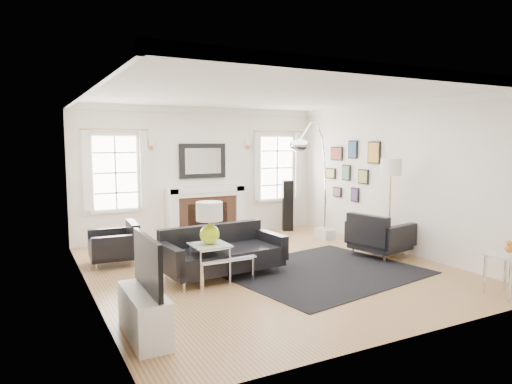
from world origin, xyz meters
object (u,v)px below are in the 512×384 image
sofa (221,254)px  fireplace (206,212)px  armchair_right (378,237)px  gourd_lamp (209,220)px  coffee_table (218,255)px  armchair_left (116,245)px  arc_floor_lamp (314,178)px

sofa → fireplace: bearing=73.2°
armchair_right → gourd_lamp: 3.32m
armchair_right → coffee_table: bearing=178.0°
sofa → coffee_table: (-0.11, -0.15, 0.02)m
sofa → armchair_left: size_ratio=2.17×
gourd_lamp → armchair_right: bearing=1.0°
sofa → gourd_lamp: 0.74m
sofa → gourd_lamp: (-0.30, -0.31, 0.60)m
gourd_lamp → coffee_table: bearing=40.1°
gourd_lamp → arc_floor_lamp: arc_floor_lamp is taller
gourd_lamp → arc_floor_lamp: (2.60, 1.12, 0.43)m
gourd_lamp → arc_floor_lamp: 2.86m
gourd_lamp → arc_floor_lamp: bearing=23.3°
fireplace → armchair_right: (2.14, -3.00, -0.18)m
sofa → gourd_lamp: gourd_lamp is taller
fireplace → armchair_left: size_ratio=1.89×
gourd_lamp → sofa: bearing=45.3°
armchair_right → coffee_table: (-3.07, 0.11, -0.01)m
coffee_table → armchair_left: bearing=127.5°
arc_floor_lamp → coffee_table: bearing=-158.3°
fireplace → armchair_left: 2.53m
fireplace → armchair_right: fireplace is taller
coffee_table → sofa: bearing=52.6°
fireplace → sofa: size_ratio=0.87×
coffee_table → gourd_lamp: gourd_lamp is taller
fireplace → coffee_table: size_ratio=1.95×
armchair_left → arc_floor_lamp: bearing=-9.6°
gourd_lamp → armchair_left: bearing=120.3°
sofa → gourd_lamp: bearing=-134.7°
arc_floor_lamp → armchair_left: bearing=170.4°
arc_floor_lamp → armchair_right: bearing=-57.6°
armchair_left → armchair_right: bearing=-21.4°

